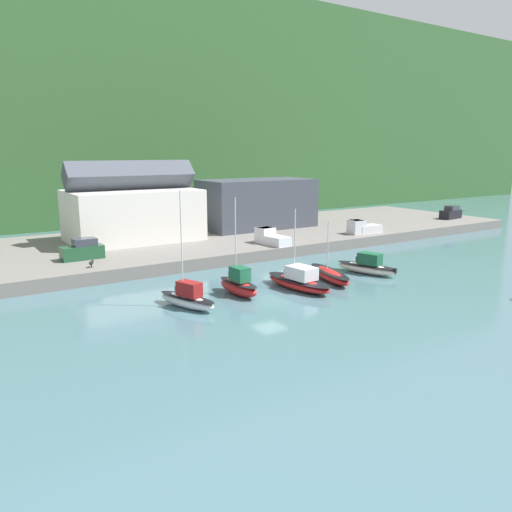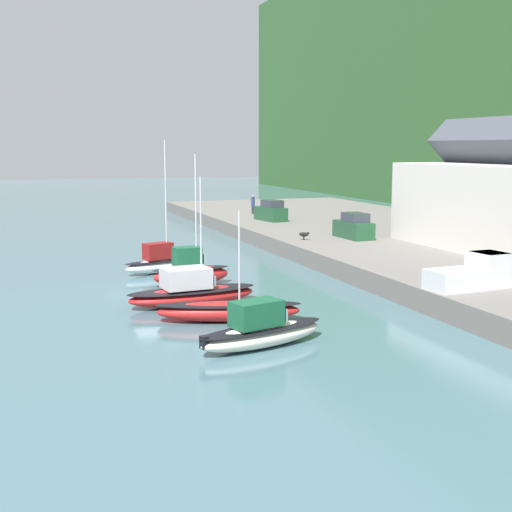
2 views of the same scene
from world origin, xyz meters
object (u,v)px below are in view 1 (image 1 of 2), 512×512
(parked_car_1, at_px, (83,250))
(moored_boat_0, at_px, (187,298))
(pickup_truck_0, at_px, (362,227))
(dog_on_quay, at_px, (91,263))
(moored_boat_3, at_px, (329,275))
(moored_boat_4, at_px, (367,266))
(moored_boat_1, at_px, (239,285))
(pickup_truck_1, at_px, (270,237))
(parked_car_0, at_px, (451,213))
(moored_boat_2, at_px, (299,281))

(parked_car_1, bearing_deg, moored_boat_0, -169.66)
(parked_car_1, relative_size, pickup_truck_0, 0.87)
(parked_car_1, relative_size, dog_on_quay, 5.23)
(moored_boat_3, relative_size, moored_boat_4, 1.13)
(dog_on_quay, bearing_deg, moored_boat_4, 11.15)
(moored_boat_4, relative_size, dog_on_quay, 8.41)
(parked_car_1, bearing_deg, moored_boat_4, -126.80)
(moored_boat_1, height_order, pickup_truck_1, moored_boat_1)
(moored_boat_0, height_order, pickup_truck_1, moored_boat_0)
(moored_boat_1, height_order, parked_car_1, moored_boat_1)
(moored_boat_4, height_order, pickup_truck_1, pickup_truck_1)
(moored_boat_3, bearing_deg, pickup_truck_0, 52.43)
(pickup_truck_0, xyz_separation_m, pickup_truck_1, (-14.94, 0.40, 0.00))
(parked_car_0, xyz_separation_m, pickup_truck_0, (-23.53, -3.12, -0.10))
(moored_boat_0, distance_m, moored_boat_4, 20.38)
(moored_boat_2, bearing_deg, parked_car_0, 14.55)
(moored_boat_2, bearing_deg, parked_car_1, 123.52)
(parked_car_0, distance_m, pickup_truck_0, 23.74)
(moored_boat_0, relative_size, parked_car_1, 2.21)
(moored_boat_1, distance_m, dog_on_quay, 15.19)
(dog_on_quay, bearing_deg, parked_car_0, 41.67)
(parked_car_1, distance_m, dog_on_quay, 4.40)
(pickup_truck_1, xyz_separation_m, dog_on_quay, (-21.59, -0.93, -0.36))
(moored_boat_0, relative_size, pickup_truck_0, 1.92)
(parked_car_1, bearing_deg, pickup_truck_1, -101.04)
(moored_boat_2, xyz_separation_m, pickup_truck_0, (21.61, 13.84, 1.37))
(moored_boat_1, xyz_separation_m, parked_car_0, (50.74, 15.60, 1.29))
(moored_boat_2, distance_m, parked_car_1, 22.97)
(parked_car_0, relative_size, pickup_truck_1, 0.90)
(moored_boat_3, relative_size, parked_car_0, 1.77)
(moored_boat_2, relative_size, pickup_truck_0, 1.61)
(moored_boat_1, bearing_deg, pickup_truck_1, 43.26)
(moored_boat_4, xyz_separation_m, pickup_truck_1, (-2.82, 13.39, 1.37))
(moored_boat_1, xyz_separation_m, dog_on_quay, (-9.33, 11.96, 0.83))
(moored_boat_0, relative_size, moored_boat_1, 1.11)
(parked_car_0, height_order, parked_car_1, same)
(dog_on_quay, bearing_deg, moored_boat_3, 5.48)
(moored_boat_0, xyz_separation_m, pickup_truck_1, (17.55, 13.73, 1.34))
(moored_boat_1, bearing_deg, moored_boat_3, -5.83)
(moored_boat_4, relative_size, parked_car_0, 1.56)
(moored_boat_0, relative_size, moored_boat_4, 1.37)
(moored_boat_1, xyz_separation_m, moored_boat_2, (5.59, -1.35, -0.17))
(dog_on_quay, bearing_deg, moored_boat_1, -13.85)
(moored_boat_1, relative_size, dog_on_quay, 10.40)
(pickup_truck_1, bearing_deg, moored_boat_4, -82.82)
(moored_boat_2, bearing_deg, moored_boat_0, 171.31)
(moored_boat_3, relative_size, pickup_truck_0, 1.59)
(parked_car_0, xyz_separation_m, dog_on_quay, (-60.06, -3.64, -0.46))
(moored_boat_0, bearing_deg, pickup_truck_1, 18.84)
(parked_car_1, height_order, pickup_truck_1, parked_car_1)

